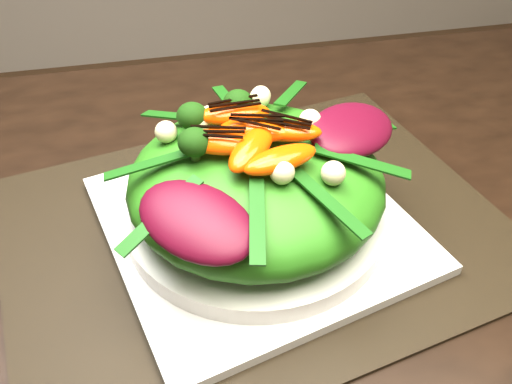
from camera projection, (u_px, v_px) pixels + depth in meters
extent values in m
cube|color=black|center=(98.00, 360.00, 0.42)|extent=(1.60, 0.90, 0.75)
cube|color=black|center=(256.00, 228.00, 0.50)|extent=(0.50, 0.42, 0.00)
cube|color=silver|center=(256.00, 223.00, 0.50)|extent=(0.31, 0.31, 0.01)
cylinder|color=silver|center=(256.00, 212.00, 0.49)|extent=(0.26, 0.26, 0.02)
ellipsoid|color=#2D7115|center=(256.00, 181.00, 0.47)|extent=(0.27, 0.27, 0.08)
ellipsoid|color=#400615|center=(352.00, 129.00, 0.46)|extent=(0.11, 0.11, 0.02)
ellipsoid|color=#FF3F04|center=(241.00, 122.00, 0.45)|extent=(0.07, 0.05, 0.02)
sphere|color=black|center=(171.00, 129.00, 0.44)|extent=(0.04, 0.04, 0.04)
sphere|color=#FCE9B1|center=(317.00, 164.00, 0.41)|extent=(0.02, 0.02, 0.02)
cube|color=black|center=(240.00, 113.00, 0.45)|extent=(0.04, 0.02, 0.00)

